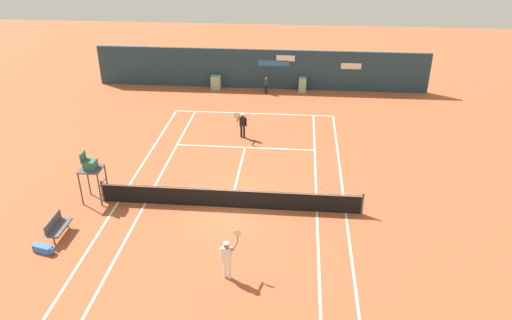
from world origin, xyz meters
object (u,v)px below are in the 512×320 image
object	(u,v)px
umpire_chair	(91,168)
ball_kid_centre_post	(266,84)
equipment_bag	(45,249)
player_near_side	(227,256)
player_on_baseline	(242,123)
player_bench	(57,226)
tennis_ball_mid_court	(322,186)

from	to	relation	value
umpire_chair	ball_kid_centre_post	world-z (taller)	umpire_chair
equipment_bag	player_near_side	world-z (taller)	player_near_side
equipment_bag	player_on_baseline	distance (m)	13.51
player_bench	player_on_baseline	size ratio (longest dim) A/B	0.80
umpire_chair	equipment_bag	distance (m)	4.39
player_on_baseline	ball_kid_centre_post	size ratio (longest dim) A/B	1.42
player_near_side	ball_kid_centre_post	size ratio (longest dim) A/B	1.48
equipment_bag	player_near_side	size ratio (longest dim) A/B	0.52
player_bench	player_on_baseline	world-z (taller)	player_on_baseline
player_near_side	ball_kid_centre_post	xyz separation A→B (m)	(-0.03, 20.58, -0.26)
umpire_chair	tennis_ball_mid_court	size ratio (longest dim) A/B	36.72
equipment_bag	ball_kid_centre_post	world-z (taller)	ball_kid_centre_post
umpire_chair	player_bench	xyz separation A→B (m)	(-0.46, -2.93, -1.19)
player_bench	umpire_chair	bearing A→B (deg)	171.12
player_near_side	tennis_ball_mid_court	xyz separation A→B (m)	(3.70, 7.08, -0.94)
player_near_side	tennis_ball_mid_court	world-z (taller)	player_near_side
player_on_baseline	player_near_side	xyz separation A→B (m)	(0.89, -12.56, 0.05)
equipment_bag	player_near_side	bearing A→B (deg)	-6.08
ball_kid_centre_post	tennis_ball_mid_court	size ratio (longest dim) A/B	18.26
player_near_side	umpire_chair	bearing A→B (deg)	158.21
umpire_chair	player_on_baseline	distance (m)	9.84
equipment_bag	ball_kid_centre_post	bearing A→B (deg)	69.30
tennis_ball_mid_court	player_on_baseline	bearing A→B (deg)	129.96
umpire_chair	player_near_side	size ratio (longest dim) A/B	1.36
umpire_chair	player_on_baseline	bearing A→B (deg)	141.47
player_on_baseline	tennis_ball_mid_court	bearing A→B (deg)	134.93
player_bench	player_near_side	bearing A→B (deg)	75.33
player_on_baseline	tennis_ball_mid_court	size ratio (longest dim) A/B	25.93
player_on_baseline	ball_kid_centre_post	world-z (taller)	player_on_baseline
umpire_chair	player_on_baseline	world-z (taller)	umpire_chair
ball_kid_centre_post	tennis_ball_mid_court	bearing A→B (deg)	107.73
player_bench	player_near_side	size ratio (longest dim) A/B	0.77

